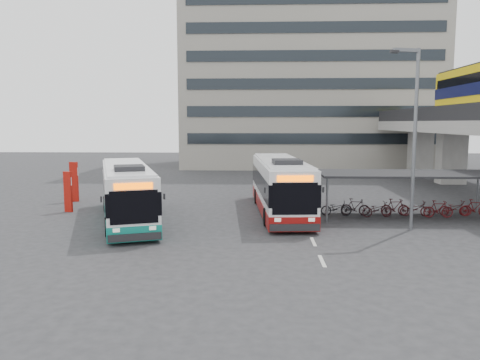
{
  "coord_description": "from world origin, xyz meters",
  "views": [
    {
      "loc": [
        -0.0,
        -23.85,
        5.38
      ],
      "look_at": [
        -1.1,
        3.59,
        2.0
      ],
      "focal_mm": 35.0,
      "sensor_mm": 36.0,
      "label": 1
    }
  ],
  "objects_px": {
    "bus_main": "(280,186)",
    "lamp_post": "(413,128)",
    "bus_teal": "(127,193)",
    "pedestrian": "(135,199)"
  },
  "relations": [
    {
      "from": "bus_main",
      "to": "bus_teal",
      "type": "bearing_deg",
      "value": -167.14
    },
    {
      "from": "pedestrian",
      "to": "lamp_post",
      "type": "bearing_deg",
      "value": -89.0
    },
    {
      "from": "pedestrian",
      "to": "lamp_post",
      "type": "height_order",
      "value": "lamp_post"
    },
    {
      "from": "bus_teal",
      "to": "lamp_post",
      "type": "relative_size",
      "value": 1.27
    },
    {
      "from": "bus_main",
      "to": "pedestrian",
      "type": "relative_size",
      "value": 6.29
    },
    {
      "from": "bus_teal",
      "to": "lamp_post",
      "type": "bearing_deg",
      "value": -25.72
    },
    {
      "from": "bus_main",
      "to": "lamp_post",
      "type": "height_order",
      "value": "lamp_post"
    },
    {
      "from": "bus_main",
      "to": "lamp_post",
      "type": "relative_size",
      "value": 1.32
    },
    {
      "from": "bus_teal",
      "to": "pedestrian",
      "type": "bearing_deg",
      "value": 69.19
    },
    {
      "from": "pedestrian",
      "to": "bus_main",
      "type": "bearing_deg",
      "value": -68.68
    }
  ]
}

